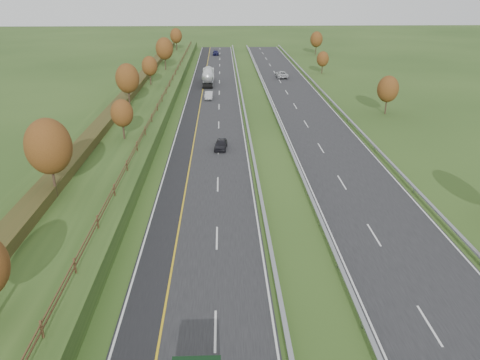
# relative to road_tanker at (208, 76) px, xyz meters

# --- Properties ---
(ground) EXTENTS (400.00, 400.00, 0.00)m
(ground) POSITION_rel_road_tanker_xyz_m (9.26, -37.49, -1.86)
(ground) COLOR #294418
(ground) RESTS_ON ground
(near_carriageway) EXTENTS (10.50, 200.00, 0.04)m
(near_carriageway) POSITION_rel_road_tanker_xyz_m (1.26, -32.49, -1.84)
(near_carriageway) COLOR black
(near_carriageway) RESTS_ON ground
(far_carriageway) EXTENTS (10.50, 200.00, 0.04)m
(far_carriageway) POSITION_rel_road_tanker_xyz_m (17.76, -32.49, -1.84)
(far_carriageway) COLOR black
(far_carriageway) RESTS_ON ground
(hard_shoulder) EXTENTS (3.00, 200.00, 0.04)m
(hard_shoulder) POSITION_rel_road_tanker_xyz_m (-2.49, -32.49, -1.84)
(hard_shoulder) COLOR black
(hard_shoulder) RESTS_ON ground
(lane_markings) EXTENTS (26.75, 200.00, 0.01)m
(lane_markings) POSITION_rel_road_tanker_xyz_m (7.66, -32.61, -1.81)
(lane_markings) COLOR silver
(lane_markings) RESTS_ON near_carriageway
(embankment_left) EXTENTS (12.00, 200.00, 2.00)m
(embankment_left) POSITION_rel_road_tanker_xyz_m (-11.74, -32.49, -0.86)
(embankment_left) COLOR #294418
(embankment_left) RESTS_ON ground
(hedge_left) EXTENTS (2.20, 180.00, 1.10)m
(hedge_left) POSITION_rel_road_tanker_xyz_m (-13.74, -32.49, 0.69)
(hedge_left) COLOR #363917
(hedge_left) RESTS_ON embankment_left
(fence_left) EXTENTS (0.12, 189.06, 1.20)m
(fence_left) POSITION_rel_road_tanker_xyz_m (-7.24, -32.90, 0.87)
(fence_left) COLOR #422B19
(fence_left) RESTS_ON embankment_left
(median_barrier_near) EXTENTS (0.32, 200.00, 0.71)m
(median_barrier_near) POSITION_rel_road_tanker_xyz_m (6.96, -32.49, -1.25)
(median_barrier_near) COLOR gray
(median_barrier_near) RESTS_ON ground
(median_barrier_far) EXTENTS (0.32, 200.00, 0.71)m
(median_barrier_far) POSITION_rel_road_tanker_xyz_m (12.06, -32.49, -1.25)
(median_barrier_far) COLOR gray
(median_barrier_far) RESTS_ON ground
(outer_barrier_far) EXTENTS (0.32, 200.00, 0.71)m
(outer_barrier_far) POSITION_rel_road_tanker_xyz_m (23.56, -32.49, -1.25)
(outer_barrier_far) COLOR gray
(outer_barrier_far) RESTS_ON ground
(trees_left) EXTENTS (6.64, 164.30, 7.66)m
(trees_left) POSITION_rel_road_tanker_xyz_m (-11.38, -35.86, 4.51)
(trees_left) COLOR #2D2116
(trees_left) RESTS_ON embankment_left
(trees_far) EXTENTS (8.45, 118.60, 7.12)m
(trees_far) POSITION_rel_road_tanker_xyz_m (31.06, -3.28, 2.38)
(trees_far) COLOR #2D2116
(trees_far) RESTS_ON ground
(road_tanker) EXTENTS (2.40, 11.22, 3.46)m
(road_tanker) POSITION_rel_road_tanker_xyz_m (0.00, 0.00, 0.00)
(road_tanker) COLOR silver
(road_tanker) RESTS_ON near_carriageway
(car_dark_near) EXTENTS (1.97, 4.04, 1.33)m
(car_dark_near) POSITION_rel_road_tanker_xyz_m (2.86, -45.36, -1.16)
(car_dark_near) COLOR black
(car_dark_near) RESTS_ON near_carriageway
(car_silver_mid) EXTENTS (1.62, 4.32, 1.41)m
(car_silver_mid) POSITION_rel_road_tanker_xyz_m (0.52, -14.95, -1.12)
(car_silver_mid) COLOR #A1A1A6
(car_silver_mid) RESTS_ON near_carriageway
(car_small_far) EXTENTS (2.00, 4.67, 1.34)m
(car_small_far) POSITION_rel_road_tanker_xyz_m (1.20, 47.07, -1.15)
(car_small_far) COLOR #13133B
(car_small_far) RESTS_ON near_carriageway
(car_oncoming) EXTENTS (2.77, 5.64, 1.54)m
(car_oncoming) POSITION_rel_road_tanker_xyz_m (17.44, 7.15, -1.05)
(car_oncoming) COLOR silver
(car_oncoming) RESTS_ON far_carriageway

